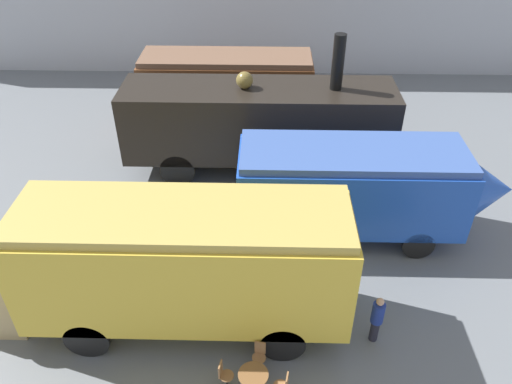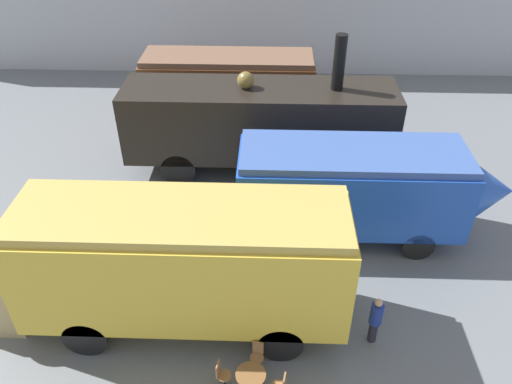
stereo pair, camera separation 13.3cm
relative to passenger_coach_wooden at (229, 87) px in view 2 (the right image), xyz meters
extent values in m
plane|color=slate|center=(2.44, -8.27, -2.16)|extent=(80.00, 80.00, 0.00)
cube|color=brown|center=(0.00, 0.00, -0.09)|extent=(7.53, 2.41, 2.66)
cube|color=brown|center=(0.00, 0.00, 1.36)|extent=(7.38, 2.21, 0.24)
cylinder|color=black|center=(2.26, -1.14, -1.59)|extent=(1.14, 0.12, 1.14)
cylinder|color=black|center=(2.26, 1.14, -1.59)|extent=(1.14, 0.12, 1.14)
cylinder|color=black|center=(-2.26, -1.14, -1.59)|extent=(1.14, 0.12, 1.14)
cylinder|color=black|center=(-2.26, 1.14, -1.59)|extent=(1.14, 0.12, 1.14)
cube|color=black|center=(1.48, -3.38, 0.10)|extent=(10.47, 2.66, 2.74)
cylinder|color=black|center=(4.36, -3.38, 2.50)|extent=(0.44, 0.44, 2.06)
sphere|color=brown|center=(0.96, -3.38, 1.77)|extent=(0.64, 0.64, 0.64)
cylinder|color=black|center=(4.62, -4.65, -1.47)|extent=(1.37, 0.12, 1.37)
cylinder|color=black|center=(4.62, -2.11, -1.47)|extent=(1.37, 0.12, 1.37)
cylinder|color=black|center=(-1.66, -4.65, -1.47)|extent=(1.37, 0.12, 1.37)
cylinder|color=black|center=(-1.66, -2.11, -1.47)|extent=(1.37, 0.12, 1.37)
cube|color=blue|center=(4.59, -7.33, -0.27)|extent=(7.32, 2.70, 2.40)
cone|color=blue|center=(9.07, -7.33, -0.27)|extent=(1.65, 2.28, 2.28)
cube|color=#3A579D|center=(4.59, -7.33, 1.05)|extent=(7.17, 2.49, 0.24)
cylinder|color=black|center=(6.79, -8.62, -1.63)|extent=(1.06, 0.12, 1.06)
cylinder|color=black|center=(6.79, -6.04, -1.63)|extent=(1.06, 0.12, 1.06)
cylinder|color=black|center=(2.39, -8.62, -1.63)|extent=(1.06, 0.12, 1.06)
cylinder|color=black|center=(2.39, -6.04, -1.63)|extent=(1.06, 0.12, 1.06)
cube|color=gold|center=(-0.25, -11.39, 0.09)|extent=(8.53, 2.67, 2.92)
cube|color=tan|center=(-0.25, -11.39, 1.67)|extent=(8.36, 2.45, 0.24)
cylinder|color=black|center=(2.31, -12.66, -1.55)|extent=(1.21, 0.12, 1.21)
cylinder|color=black|center=(2.31, -10.12, -1.55)|extent=(1.21, 0.12, 1.21)
cylinder|color=black|center=(-2.81, -12.66, -1.55)|extent=(1.21, 0.12, 1.21)
cylinder|color=black|center=(-2.81, -10.12, -1.55)|extent=(1.21, 0.12, 1.21)
cylinder|color=black|center=(1.58, -13.62, -1.81)|extent=(0.08, 0.08, 0.65)
cylinder|color=brown|center=(1.58, -13.62, -1.47)|extent=(0.75, 0.75, 0.03)
cube|color=olive|center=(2.39, -13.77, -1.50)|extent=(0.09, 0.29, 0.42)
cylinder|color=black|center=(1.70, -12.95, -1.95)|extent=(0.06, 0.06, 0.42)
cylinder|color=olive|center=(1.70, -12.95, -1.72)|extent=(0.36, 0.36, 0.03)
cube|color=olive|center=(1.73, -12.80, -1.50)|extent=(0.29, 0.09, 0.42)
cylinder|color=black|center=(0.92, -13.49, -1.95)|extent=(0.06, 0.06, 0.42)
cylinder|color=olive|center=(0.92, -13.49, -1.72)|extent=(0.36, 0.36, 0.03)
cube|color=olive|center=(0.77, -13.46, -1.50)|extent=(0.09, 0.29, 0.42)
cylinder|color=#262633|center=(4.83, -11.93, -1.79)|extent=(0.24, 0.24, 0.73)
cylinder|color=navy|center=(4.83, -11.93, -1.10)|extent=(0.34, 0.34, 0.65)
sphere|color=tan|center=(4.83, -11.93, -0.67)|extent=(0.21, 0.21, 0.21)
camera|label=1|loc=(1.83, -20.86, 9.19)|focal=35.00mm
camera|label=2|loc=(1.96, -20.85, 9.19)|focal=35.00mm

